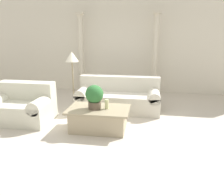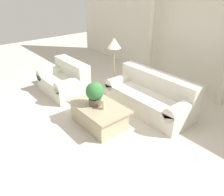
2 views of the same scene
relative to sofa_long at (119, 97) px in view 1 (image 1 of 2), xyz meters
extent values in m
plane|color=beige|center=(-0.34, -0.91, -0.33)|extent=(16.00, 16.00, 0.00)
cube|color=silver|center=(-0.34, 1.91, 1.27)|extent=(10.00, 0.06, 3.20)
cube|color=beige|center=(0.00, -0.06, -0.11)|extent=(2.04, 0.89, 0.44)
cube|color=beige|center=(0.00, 0.23, 0.30)|extent=(2.04, 0.31, 0.38)
cylinder|color=beige|center=(-0.88, -0.06, 0.11)|extent=(0.28, 0.89, 0.28)
cylinder|color=beige|center=(0.88, -0.06, 0.11)|extent=(0.28, 0.89, 0.28)
cube|color=silver|center=(-2.00, -1.10, -0.11)|extent=(1.28, 0.89, 0.44)
cube|color=silver|center=(-2.00, -0.81, 0.30)|extent=(1.28, 0.31, 0.38)
cylinder|color=silver|center=(-2.50, -1.10, 0.11)|extent=(0.28, 0.89, 0.28)
cylinder|color=silver|center=(-1.50, -1.10, 0.11)|extent=(0.28, 0.89, 0.28)
cube|color=tan|center=(-0.24, -1.26, -0.13)|extent=(1.07, 0.67, 0.40)
cube|color=tan|center=(-0.24, -1.26, 0.09)|extent=(1.22, 0.76, 0.04)
cylinder|color=brown|center=(-0.31, -1.29, 0.19)|extent=(0.25, 0.25, 0.15)
sphere|color=#2D6B33|center=(-0.31, -1.29, 0.41)|extent=(0.35, 0.35, 0.35)
cylinder|color=beige|center=(-0.07, -1.26, 0.21)|extent=(0.07, 0.07, 0.19)
cylinder|color=gray|center=(-1.14, -0.10, -0.32)|extent=(0.25, 0.25, 0.03)
cylinder|color=gray|center=(-1.14, -0.10, 0.29)|extent=(0.04, 0.04, 1.18)
cone|color=silver|center=(-1.14, -0.10, 1.00)|extent=(0.33, 0.33, 0.24)
cylinder|color=beige|center=(-1.38, 1.49, 0.88)|extent=(0.16, 0.16, 2.42)
cube|color=beige|center=(-1.38, 1.49, 2.12)|extent=(0.23, 0.23, 0.06)
cylinder|color=beige|center=(0.90, 1.49, 0.88)|extent=(0.16, 0.16, 2.42)
cube|color=beige|center=(0.90, 1.49, 2.12)|extent=(0.23, 0.23, 0.06)
camera|label=1|loc=(0.66, -5.26, 1.53)|focal=35.00mm
camera|label=2|loc=(2.82, -3.44, 2.27)|focal=35.00mm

